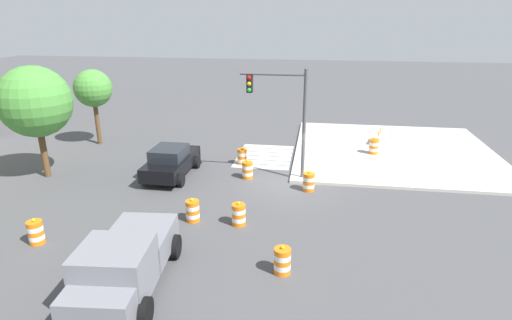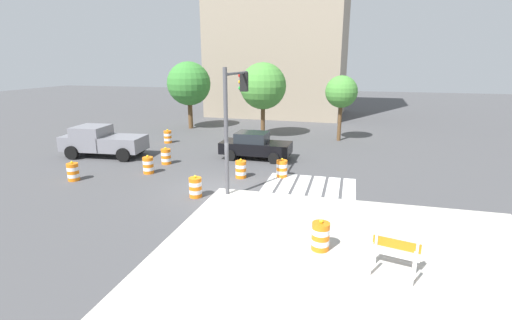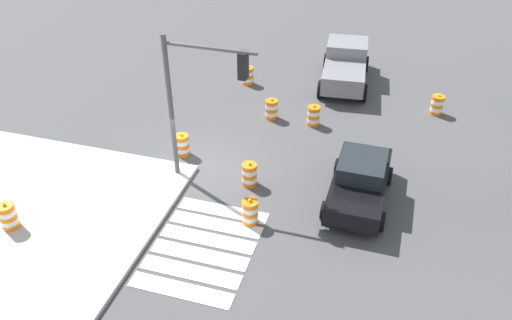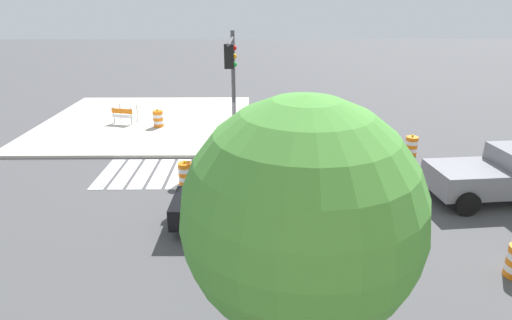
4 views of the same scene
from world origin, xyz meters
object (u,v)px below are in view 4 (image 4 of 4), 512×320
(traffic_barrel_far_curb, at_px, (185,174))
(traffic_barrel_median_near, at_px, (357,162))
(traffic_light_pole, at_px, (232,76))
(pickup_truck, at_px, (507,175))
(construction_barricade, at_px, (124,113))
(street_tree_streetside_far, at_px, (302,216))
(traffic_barrel_on_sidewalk, at_px, (158,119))
(traffic_barrel_lane_center, at_px, (237,167))
(traffic_barrel_near_corner, at_px, (263,142))
(sports_car, at_px, (242,204))
(traffic_barrel_opposite_curb, at_px, (368,181))
(traffic_barrel_crosswalk_end, at_px, (411,146))

(traffic_barrel_far_curb, bearing_deg, traffic_barrel_median_near, -170.70)
(traffic_light_pole, bearing_deg, pickup_truck, 159.50)
(pickup_truck, distance_m, construction_barricade, 19.26)
(street_tree_streetside_far, bearing_deg, traffic_barrel_on_sidewalk, -70.89)
(traffic_barrel_far_curb, height_order, traffic_barrel_lane_center, same)
(traffic_barrel_far_curb, xyz_separation_m, street_tree_streetside_far, (-3.37, 9.81, 3.51))
(traffic_barrel_on_sidewalk, distance_m, construction_barricade, 2.25)
(pickup_truck, relative_size, construction_barricade, 3.82)
(traffic_barrel_near_corner, height_order, street_tree_streetside_far, street_tree_streetside_far)
(sports_car, relative_size, construction_barricade, 3.12)
(traffic_barrel_lane_center, bearing_deg, traffic_light_pole, -82.72)
(traffic_barrel_on_sidewalk, bearing_deg, traffic_light_pole, 130.69)
(pickup_truck, relative_size, traffic_barrel_far_curb, 5.20)
(traffic_barrel_median_near, height_order, traffic_light_pole, traffic_light_pole)
(traffic_barrel_lane_center, bearing_deg, traffic_barrel_median_near, -174.20)
(sports_car, distance_m, traffic_barrel_on_sidewalk, 11.96)
(pickup_truck, height_order, traffic_barrel_near_corner, pickup_truck)
(traffic_barrel_near_corner, xyz_separation_m, traffic_barrel_median_near, (-3.90, 2.68, 0.00))
(traffic_barrel_median_near, xyz_separation_m, traffic_barrel_far_curb, (7.09, 1.16, 0.00))
(traffic_barrel_median_near, bearing_deg, traffic_barrel_on_sidewalk, -33.18)
(traffic_barrel_near_corner, relative_size, traffic_barrel_opposite_curb, 1.00)
(traffic_barrel_on_sidewalk, bearing_deg, construction_barricade, -18.77)
(traffic_barrel_near_corner, xyz_separation_m, construction_barricade, (7.95, -4.40, 0.27))
(pickup_truck, bearing_deg, street_tree_streetside_far, 44.52)
(traffic_barrel_lane_center, distance_m, traffic_light_pole, 3.85)
(traffic_barrel_near_corner, bearing_deg, street_tree_streetside_far, 90.74)
(construction_barricade, bearing_deg, pickup_truck, 149.85)
(traffic_barrel_far_curb, distance_m, traffic_barrel_opposite_curb, 7.09)
(traffic_barrel_crosswalk_end, xyz_separation_m, traffic_light_pole, (8.32, 0.88, 3.46))
(sports_car, relative_size, traffic_barrel_on_sidewalk, 4.24)
(traffic_barrel_crosswalk_end, bearing_deg, pickup_truck, 110.65)
(construction_barricade, bearing_deg, traffic_barrel_far_curb, 120.02)
(traffic_barrel_on_sidewalk, height_order, traffic_light_pole, traffic_light_pole)
(sports_car, distance_m, street_tree_streetside_far, 7.26)
(traffic_barrel_lane_center, bearing_deg, traffic_barrel_far_curb, 17.61)
(traffic_barrel_on_sidewalk, relative_size, traffic_light_pole, 0.19)
(traffic_barrel_on_sidewalk, distance_m, street_tree_streetside_far, 18.65)
(sports_car, bearing_deg, traffic_barrel_near_corner, -96.86)
(traffic_barrel_near_corner, xyz_separation_m, traffic_barrel_crosswalk_end, (-6.95, 0.63, 0.00))
(pickup_truck, bearing_deg, traffic_barrel_near_corner, -31.22)
(traffic_barrel_crosswalk_end, relative_size, traffic_light_pole, 0.19)
(traffic_barrel_opposite_curb, bearing_deg, traffic_barrel_crosswalk_end, -127.83)
(traffic_barrel_lane_center, bearing_deg, traffic_barrel_near_corner, -109.81)
(traffic_barrel_crosswalk_end, distance_m, traffic_light_pole, 9.05)
(sports_car, distance_m, traffic_barrel_opposite_curb, 5.39)
(street_tree_streetside_far, bearing_deg, pickup_truck, -135.48)
(traffic_barrel_lane_center, xyz_separation_m, traffic_barrel_opposite_curb, (-5.01, 1.42, 0.00))
(traffic_barrel_opposite_curb, bearing_deg, traffic_barrel_median_near, -91.23)
(traffic_barrel_opposite_curb, xyz_separation_m, traffic_light_pole, (5.22, -3.11, 3.46))
(pickup_truck, bearing_deg, traffic_barrel_median_near, -28.35)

